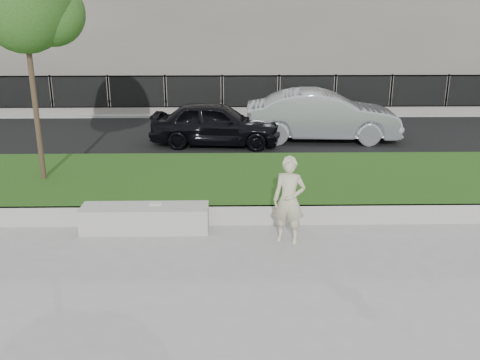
{
  "coord_description": "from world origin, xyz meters",
  "views": [
    {
      "loc": [
        -0.29,
        -8.77,
        4.15
      ],
      "look_at": [
        -0.1,
        1.2,
        0.88
      ],
      "focal_mm": 40.0,
      "sensor_mm": 36.0,
      "label": 1
    }
  ],
  "objects_px": {
    "car_dark": "(216,123)",
    "car_silver": "(322,116)",
    "stone_bench": "(145,218)",
    "book": "(156,204)",
    "man": "(289,200)"
  },
  "relations": [
    {
      "from": "stone_bench",
      "to": "car_dark",
      "type": "height_order",
      "value": "car_dark"
    },
    {
      "from": "stone_bench",
      "to": "man",
      "type": "distance_m",
      "value": 2.81
    },
    {
      "from": "stone_bench",
      "to": "car_dark",
      "type": "relative_size",
      "value": 0.61
    },
    {
      "from": "book",
      "to": "car_dark",
      "type": "xyz_separation_m",
      "value": [
        0.99,
        6.4,
        0.2
      ]
    },
    {
      "from": "book",
      "to": "car_dark",
      "type": "distance_m",
      "value": 6.48
    },
    {
      "from": "stone_bench",
      "to": "car_silver",
      "type": "bearing_deg",
      "value": 57.17
    },
    {
      "from": "book",
      "to": "car_silver",
      "type": "bearing_deg",
      "value": 59.61
    },
    {
      "from": "book",
      "to": "car_dark",
      "type": "relative_size",
      "value": 0.06
    },
    {
      "from": "car_dark",
      "to": "car_silver",
      "type": "xyz_separation_m",
      "value": [
        3.36,
        0.57,
        0.12
      ]
    },
    {
      "from": "car_silver",
      "to": "car_dark",
      "type": "bearing_deg",
      "value": 102.44
    },
    {
      "from": "man",
      "to": "book",
      "type": "xyz_separation_m",
      "value": [
        -2.49,
        0.65,
        -0.3
      ]
    },
    {
      "from": "book",
      "to": "car_dark",
      "type": "bearing_deg",
      "value": 82.78
    },
    {
      "from": "stone_bench",
      "to": "car_silver",
      "type": "relative_size",
      "value": 0.51
    },
    {
      "from": "stone_bench",
      "to": "car_silver",
      "type": "distance_m",
      "value": 8.43
    },
    {
      "from": "car_dark",
      "to": "car_silver",
      "type": "relative_size",
      "value": 0.82
    }
  ]
}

